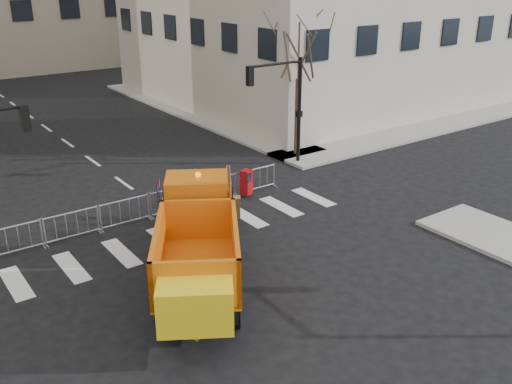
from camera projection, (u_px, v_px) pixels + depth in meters
ground at (281, 295)px, 17.66m from camera, size 120.00×120.00×0.00m
sidewalk_back at (157, 205)px, 24.06m from camera, size 64.00×5.00×0.15m
traffic_light_right at (299, 112)px, 28.43m from camera, size 0.18×0.18×5.40m
crowd_barriers at (150, 206)px, 22.79m from camera, size 12.60×0.60×1.10m
street_tree at (298, 86)px, 29.18m from camera, size 3.00×3.00×7.50m
plow_truck at (198, 241)px, 17.55m from camera, size 6.92×9.20×3.60m
cop_a at (222, 210)px, 21.63m from camera, size 0.71×0.54×1.73m
cop_b at (177, 197)px, 22.70m from camera, size 1.06×0.95×1.81m
cop_c at (187, 203)px, 22.13m from camera, size 1.03×1.12×1.84m
newspaper_box at (246, 182)px, 24.87m from camera, size 0.57×0.55×1.10m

